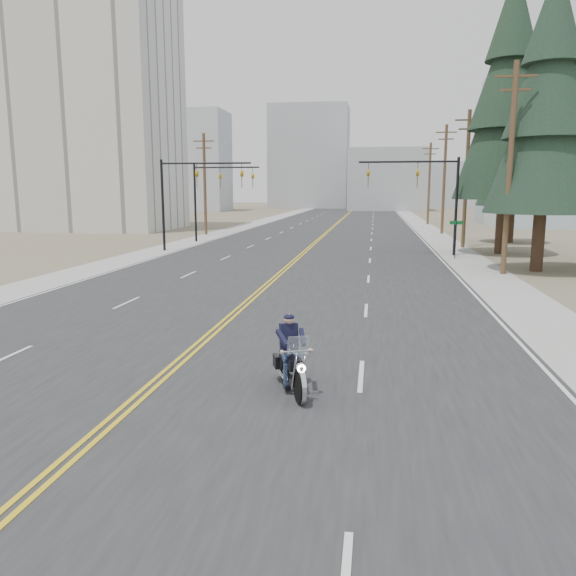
% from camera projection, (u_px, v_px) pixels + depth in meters
% --- Properties ---
extents(ground_plane, '(400.00, 400.00, 0.00)m').
position_uv_depth(ground_plane, '(104.00, 429.00, 11.21)').
color(ground_plane, '#776D56').
rests_on(ground_plane, ground).
extents(road, '(20.00, 200.00, 0.01)m').
position_uv_depth(road, '(337.00, 224.00, 79.36)').
color(road, '#303033').
rests_on(road, ground).
extents(sidewalk_left, '(3.00, 200.00, 0.01)m').
position_uv_depth(sidewalk_left, '(257.00, 223.00, 81.08)').
color(sidewalk_left, '#A5A5A0').
rests_on(sidewalk_left, ground).
extents(sidewalk_right, '(3.00, 200.00, 0.01)m').
position_uv_depth(sidewalk_right, '(420.00, 224.00, 77.64)').
color(sidewalk_right, '#A5A5A0').
rests_on(sidewalk_right, ground).
extents(traffic_mast_left, '(7.10, 0.26, 7.00)m').
position_uv_depth(traffic_mast_left, '(187.00, 187.00, 42.85)').
color(traffic_mast_left, black).
rests_on(traffic_mast_left, ground).
extents(traffic_mast_right, '(7.10, 0.26, 7.00)m').
position_uv_depth(traffic_mast_right, '(428.00, 187.00, 40.17)').
color(traffic_mast_right, black).
rests_on(traffic_mast_right, ground).
extents(traffic_mast_far, '(6.10, 0.26, 7.00)m').
position_uv_depth(traffic_mast_far, '(213.00, 188.00, 50.70)').
color(traffic_mast_far, black).
rests_on(traffic_mast_far, ground).
extents(street_sign, '(0.90, 0.06, 2.62)m').
position_uv_depth(street_sign, '(456.00, 233.00, 38.49)').
color(street_sign, black).
rests_on(street_sign, ground).
extents(utility_pole_b, '(2.20, 0.30, 11.50)m').
position_uv_depth(utility_pole_b, '(510.00, 166.00, 30.70)').
color(utility_pole_b, brown).
rests_on(utility_pole_b, ground).
extents(utility_pole_c, '(2.20, 0.30, 11.00)m').
position_uv_depth(utility_pole_c, '(466.00, 177.00, 45.35)').
color(utility_pole_c, brown).
rests_on(utility_pole_c, ground).
extents(utility_pole_d, '(2.20, 0.30, 11.50)m').
position_uv_depth(utility_pole_d, '(444.00, 178.00, 59.91)').
color(utility_pole_d, brown).
rests_on(utility_pole_d, ground).
extents(utility_pole_e, '(2.20, 0.30, 11.00)m').
position_uv_depth(utility_pole_e, '(429.00, 182.00, 76.50)').
color(utility_pole_e, brown).
rests_on(utility_pole_e, ground).
extents(utility_pole_left, '(2.20, 0.30, 10.50)m').
position_uv_depth(utility_pole_left, '(205.00, 182.00, 58.86)').
color(utility_pole_left, brown).
rests_on(utility_pole_left, ground).
extents(apartment_block, '(18.00, 14.00, 30.00)m').
position_uv_depth(apartment_block, '(94.00, 102.00, 66.35)').
color(apartment_block, silver).
rests_on(apartment_block, ground).
extents(haze_bldg_a, '(14.00, 12.00, 22.00)m').
position_uv_depth(haze_bldg_a, '(196.00, 162.00, 126.50)').
color(haze_bldg_a, '#B7BCC6').
rests_on(haze_bldg_a, ground).
extents(haze_bldg_b, '(18.00, 14.00, 14.00)m').
position_uv_depth(haze_bldg_b, '(388.00, 180.00, 130.50)').
color(haze_bldg_b, '#ADB2B7').
rests_on(haze_bldg_b, ground).
extents(haze_bldg_c, '(16.00, 12.00, 18.00)m').
position_uv_depth(haze_bldg_c, '(554.00, 168.00, 110.77)').
color(haze_bldg_c, '#B7BCC6').
rests_on(haze_bldg_c, ground).
extents(haze_bldg_d, '(20.00, 15.00, 26.00)m').
position_uv_depth(haze_bldg_d, '(310.00, 158.00, 147.06)').
color(haze_bldg_d, '#ADB2B7').
rests_on(haze_bldg_d, ground).
extents(haze_bldg_e, '(14.00, 14.00, 12.00)m').
position_uv_depth(haze_bldg_e, '(449.00, 185.00, 152.47)').
color(haze_bldg_e, '#B7BCC6').
rests_on(haze_bldg_e, ground).
extents(haze_bldg_f, '(12.00, 12.00, 16.00)m').
position_uv_depth(haze_bldg_f, '(158.00, 177.00, 143.86)').
color(haze_bldg_f, '#ADB2B7').
rests_on(haze_bldg_f, ground).
extents(motorcyclist, '(1.76, 2.52, 1.81)m').
position_uv_depth(motorcyclist, '(292.00, 354.00, 13.17)').
color(motorcyclist, black).
rests_on(motorcyclist, ground).
extents(conifer_near, '(6.42, 6.42, 16.99)m').
position_uv_depth(conifer_near, '(549.00, 98.00, 31.28)').
color(conifer_near, '#382619').
rests_on(conifer_near, ground).
extents(conifer_tall, '(7.27, 7.27, 20.20)m').
position_uv_depth(conifer_tall, '(509.00, 92.00, 40.09)').
color(conifer_tall, '#382619').
rests_on(conifer_tall, ground).
extents(conifer_far, '(6.20, 6.20, 16.61)m').
position_uv_depth(conifer_far, '(516.00, 134.00, 49.30)').
color(conifer_far, '#382619').
rests_on(conifer_far, ground).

